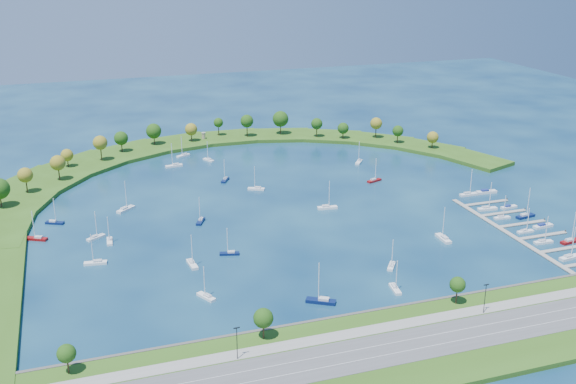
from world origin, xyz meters
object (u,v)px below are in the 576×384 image
object	(u,v)px
dock_system	(523,231)
moored_boat_9	(225,179)
moored_boat_0	(96,262)
docked_boat_0	(570,257)
docked_boat_6	(502,217)
moored_boat_1	(256,188)
docked_boat_11	(486,192)
moored_boat_11	(443,238)
harbor_tower	(204,136)
docked_boat_2	(543,241)
moored_boat_20	(174,165)
docked_boat_4	(525,231)
docked_boat_8	(487,208)
docked_boat_5	(543,226)
moored_boat_21	(192,263)
moored_boat_5	(395,288)
moored_boat_8	(96,237)
docked_boat_3	(570,241)
moored_boat_19	(359,161)
docked_boat_10	(468,194)
moored_boat_3	(327,207)
moored_boat_7	(374,180)
moored_boat_17	(206,296)
moored_boat_15	(230,253)
moored_boat_12	(183,155)
moored_boat_18	(391,265)
moored_boat_6	(110,240)
moored_boat_4	(209,159)
moored_boat_2	(54,222)
docked_boat_7	(525,215)
moored_boat_13	(321,300)
docked_boat_9	(509,207)
moored_boat_16	(126,209)
moored_boat_10	(37,238)

from	to	relation	value
dock_system	moored_boat_9	bearing A→B (deg)	134.87
dock_system	moored_boat_0	xyz separation A→B (m)	(-169.25, 24.37, 0.56)
docked_boat_0	docked_boat_6	distance (m)	42.26
moored_boat_1	moored_boat_0	bearing A→B (deg)	62.87
docked_boat_11	moored_boat_11	bearing A→B (deg)	-135.14
harbor_tower	docked_boat_2	bearing A→B (deg)	-62.89
moored_boat_20	docked_boat_4	bearing A→B (deg)	124.79
docked_boat_8	docked_boat_5	bearing A→B (deg)	-61.42
moored_boat_21	docked_boat_4	size ratio (longest dim) A/B	1.19
moored_boat_5	moored_boat_8	world-z (taller)	moored_boat_8
docked_boat_3	docked_boat_4	xyz separation A→B (m)	(-10.47, 14.23, -0.07)
moored_boat_19	docked_boat_0	bearing A→B (deg)	47.64
docked_boat_10	moored_boat_3	bearing A→B (deg)	175.20
moored_boat_5	moored_boat_7	world-z (taller)	moored_boat_7
moored_boat_1	moored_boat_5	size ratio (longest dim) A/B	1.04
moored_boat_11	moored_boat_17	distance (m)	101.58
moored_boat_3	moored_boat_9	distance (m)	62.60
moored_boat_15	docked_boat_0	distance (m)	128.31
moored_boat_12	moored_boat_18	bearing A→B (deg)	79.90
moored_boat_6	docked_boat_4	size ratio (longest dim) A/B	1.06
moored_boat_18	docked_boat_4	world-z (taller)	moored_boat_18
moored_boat_4	moored_boat_9	size ratio (longest dim) A/B	0.97
moored_boat_21	moored_boat_2	bearing A→B (deg)	-145.88
docked_boat_7	docked_boat_4	bearing A→B (deg)	-135.99
moored_boat_20	moored_boat_21	xyz separation A→B (m)	(-13.44, -121.50, -0.03)
moored_boat_20	docked_boat_4	size ratio (longest dim) A/B	1.27
moored_boat_1	moored_boat_2	distance (m)	94.12
moored_boat_2	moored_boat_13	distance (m)	129.28
docked_boat_9	docked_boat_11	size ratio (longest dim) A/B	0.79
moored_boat_8	moored_boat_21	xyz separation A→B (m)	(32.20, -36.48, 0.03)
moored_boat_6	moored_boat_8	bearing A→B (deg)	-133.55
moored_boat_15	docked_boat_7	bearing A→B (deg)	-166.66
moored_boat_7	moored_boat_11	bearing A→B (deg)	-113.13
docked_boat_8	docked_boat_11	size ratio (longest dim) A/B	1.29
moored_boat_4	moored_boat_9	world-z (taller)	moored_boat_9
docked_boat_5	docked_boat_8	xyz separation A→B (m)	(-10.46, 24.63, 0.26)
docked_boat_3	moored_boat_16	bearing A→B (deg)	142.83
dock_system	moored_boat_5	size ratio (longest dim) A/B	7.16
moored_boat_2	moored_boat_17	distance (m)	96.70
docked_boat_6	docked_boat_11	world-z (taller)	docked_boat_6
moored_boat_17	moored_boat_18	bearing A→B (deg)	-116.74
moored_boat_5	docked_boat_0	size ratio (longest dim) A/B	0.89
moored_boat_4	docked_boat_2	distance (m)	182.18
moored_boat_10	moored_boat_17	bearing A→B (deg)	156.34
moored_boat_3	moored_boat_16	bearing A→B (deg)	170.65
moored_boat_0	docked_boat_2	world-z (taller)	moored_boat_0
moored_boat_20	docked_boat_0	bearing A→B (deg)	119.76
moored_boat_6	moored_boat_12	bearing A→B (deg)	159.04
docked_boat_5	docked_boat_6	size ratio (longest dim) A/B	0.87
moored_boat_6	moored_boat_9	world-z (taller)	moored_boat_9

